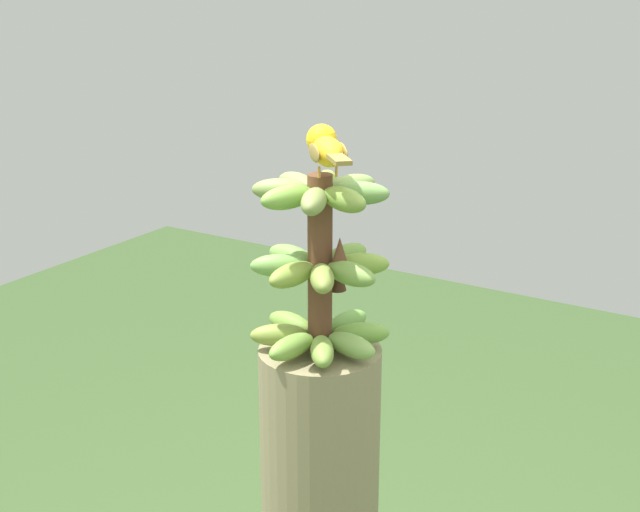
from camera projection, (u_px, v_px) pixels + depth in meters
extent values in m
cylinder|color=brown|center=(320.00, 265.00, 1.63)|extent=(0.05, 0.05, 0.35)
ellipsoid|color=#6D9D3D|center=(361.00, 333.00, 1.68)|extent=(0.12, 0.10, 0.04)
ellipsoid|color=#6BA246|center=(347.00, 322.00, 1.73)|extent=(0.06, 0.12, 0.04)
ellipsoid|color=olive|center=(318.00, 319.00, 1.75)|extent=(0.10, 0.12, 0.04)
ellipsoid|color=olive|center=(291.00, 323.00, 1.73)|extent=(0.12, 0.06, 0.04)
ellipsoid|color=olive|center=(279.00, 335.00, 1.67)|extent=(0.12, 0.10, 0.04)
ellipsoid|color=#749E3D|center=(292.00, 347.00, 1.62)|extent=(0.06, 0.12, 0.04)
ellipsoid|color=olive|center=(322.00, 351.00, 1.60)|extent=(0.10, 0.12, 0.04)
ellipsoid|color=#789F4B|center=(351.00, 345.00, 1.63)|extent=(0.12, 0.06, 0.04)
ellipsoid|color=#6E9E49|center=(280.00, 265.00, 1.63)|extent=(0.12, 0.10, 0.04)
ellipsoid|color=olive|center=(292.00, 275.00, 1.58)|extent=(0.06, 0.12, 0.04)
ellipsoid|color=olive|center=(322.00, 278.00, 1.56)|extent=(0.10, 0.12, 0.04)
ellipsoid|color=olive|center=(351.00, 274.00, 1.59)|extent=(0.12, 0.06, 0.04)
ellipsoid|color=olive|center=(360.00, 264.00, 1.64)|extent=(0.12, 0.10, 0.04)
ellipsoid|color=olive|center=(346.00, 255.00, 1.69)|extent=(0.06, 0.12, 0.04)
ellipsoid|color=olive|center=(318.00, 252.00, 1.70)|extent=(0.10, 0.12, 0.04)
ellipsoid|color=#6E9C45|center=(291.00, 256.00, 1.68)|extent=(0.12, 0.06, 0.04)
ellipsoid|color=#799A4C|center=(351.00, 186.00, 1.63)|extent=(0.08, 0.12, 0.04)
ellipsoid|color=olive|center=(326.00, 182.00, 1.66)|extent=(0.08, 0.12, 0.04)
ellipsoid|color=olive|center=(297.00, 184.00, 1.64)|extent=(0.12, 0.08, 0.04)
ellipsoid|color=olive|center=(281.00, 190.00, 1.60)|extent=(0.12, 0.08, 0.04)
ellipsoid|color=#72A33E|center=(288.00, 197.00, 1.55)|extent=(0.08, 0.12, 0.04)
ellipsoid|color=olive|center=(314.00, 201.00, 1.52)|extent=(0.08, 0.12, 0.04)
ellipsoid|color=olive|center=(344.00, 199.00, 1.53)|extent=(0.12, 0.08, 0.04)
ellipsoid|color=#6C984B|center=(359.00, 193.00, 1.58)|extent=(0.12, 0.08, 0.04)
cone|color=brown|center=(339.00, 253.00, 1.60)|extent=(0.04, 0.04, 0.06)
cone|color=#4C2D1E|center=(337.00, 275.00, 1.67)|extent=(0.04, 0.04, 0.06)
cylinder|color=#C68933|center=(336.00, 171.00, 1.56)|extent=(0.01, 0.01, 0.02)
cylinder|color=#C68933|center=(319.00, 172.00, 1.55)|extent=(0.01, 0.00, 0.02)
ellipsoid|color=gold|center=(328.00, 152.00, 1.54)|extent=(0.11, 0.11, 0.05)
ellipsoid|color=olive|center=(343.00, 151.00, 1.54)|extent=(0.06, 0.06, 0.03)
ellipsoid|color=olive|center=(314.00, 153.00, 1.53)|extent=(0.06, 0.06, 0.03)
cube|color=olive|center=(339.00, 159.00, 1.47)|extent=(0.07, 0.07, 0.01)
sphere|color=gold|center=(322.00, 139.00, 1.58)|extent=(0.06, 0.06, 0.06)
sphere|color=black|center=(309.00, 137.00, 1.58)|extent=(0.01, 0.01, 0.01)
cone|color=orange|center=(317.00, 136.00, 1.61)|extent=(0.03, 0.03, 0.02)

